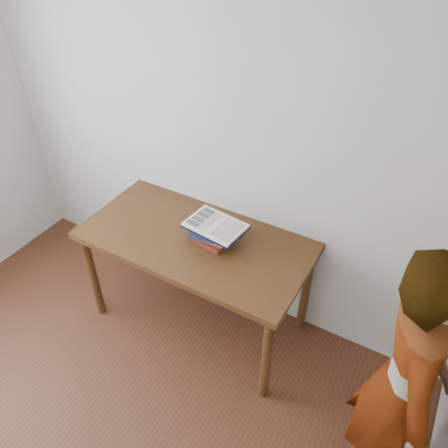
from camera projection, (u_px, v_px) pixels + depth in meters
The scene contains 4 objects.
desk at pixel (196, 249), 2.86m from camera, with size 1.49×0.74×0.80m.
book_stack at pixel (210, 234), 2.74m from camera, with size 0.27×0.20×0.12m.
open_book at pixel (216, 226), 2.68m from camera, with size 0.39×0.29×0.03m.
reader at pixel (402, 386), 1.99m from camera, with size 0.58×0.38×1.60m, color tan.
Camera 1 is at (1.28, -0.37, 2.63)m, focal length 35.00 mm.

